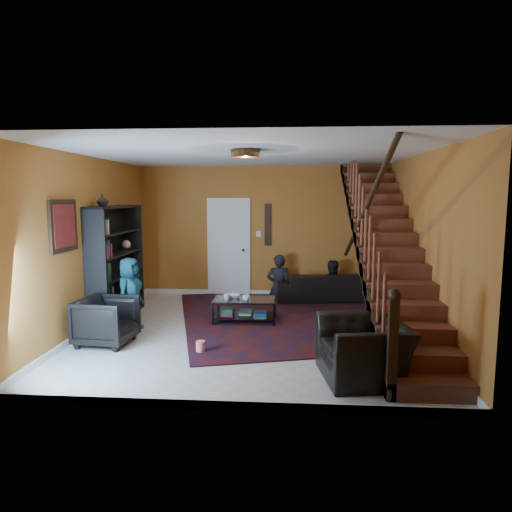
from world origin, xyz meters
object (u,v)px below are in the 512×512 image
(sofa, at_px, (324,286))
(coffee_table, at_px, (245,309))
(armchair_right, at_px, (363,350))
(armchair_left, at_px, (107,321))
(bookshelf, at_px, (117,265))

(sofa, relative_size, coffee_table, 1.86)
(armchair_right, bearing_deg, armchair_left, -114.65)
(armchair_left, distance_m, armchair_right, 3.69)
(armchair_left, xyz_separation_m, armchair_right, (3.55, -1.01, -0.00))
(sofa, height_order, armchair_right, armchair_right)
(bookshelf, height_order, coffee_table, bookshelf)
(bookshelf, xyz_separation_m, armchair_right, (3.90, -2.40, -0.62))
(armchair_left, distance_m, coffee_table, 2.33)
(sofa, height_order, coffee_table, sofa)
(armchair_right, height_order, coffee_table, armchair_right)
(sofa, distance_m, armchair_right, 4.11)
(armchair_left, bearing_deg, bookshelf, 20.05)
(sofa, distance_m, armchair_left, 4.60)
(bookshelf, bearing_deg, sofa, 24.32)
(armchair_left, bearing_deg, armchair_right, -100.03)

